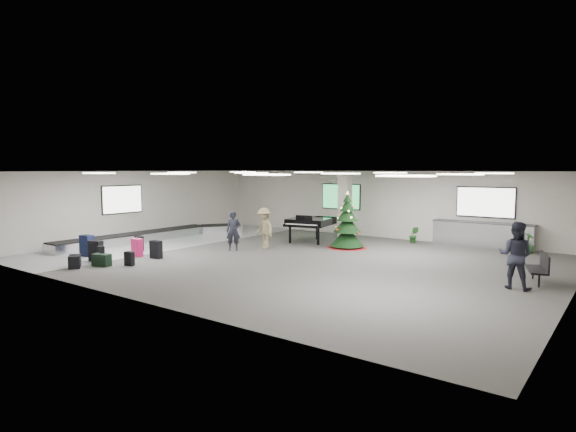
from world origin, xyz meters
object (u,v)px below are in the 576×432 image
Objects in this scene: baggage_carousel at (155,235)px; potted_plant_left at (414,235)px; service_counter at (482,235)px; grand_piano at (310,222)px; traveler_b at (264,228)px; potted_plant_right at (528,243)px; pink_suitcase at (137,248)px; christmas_tree at (347,228)px; traveler_bench at (516,255)px; traveler_a at (233,231)px; bench at (540,266)px.

baggage_carousel is 12.89× the size of potted_plant_left.
baggage_carousel is 14.50m from service_counter.
baggage_carousel is 7.25m from grand_piano.
grand_piano is 1.48× the size of traveler_b.
potted_plant_right is (8.55, 2.56, -0.51)m from grand_piano.
pink_suitcase is (-9.94, -9.85, -0.20)m from service_counter.
potted_plant_left is (1.77, 2.86, -0.45)m from christmas_tree.
grand_piano reaches higher than potted_plant_right.
baggage_carousel is 16.00m from potted_plant_right.
traveler_bench is at bearing -68.86° from service_counter.
traveler_b is at bearing -4.70° from traveler_bench.
traveler_b is 10.47m from potted_plant_right.
christmas_tree reaches higher than traveler_bench.
service_counter is at bearing 11.04° from potted_plant_left.
pink_suitcase is at bearing -141.09° from potted_plant_right.
traveler_b is at bearing -131.85° from potted_plant_left.
service_counter is at bearing -0.10° from traveler_a.
traveler_a reaches higher than pink_suitcase.
service_counter is 2.54× the size of traveler_a.
potted_plant_left is at bearing -168.96° from service_counter.
potted_plant_left reaches higher than pink_suitcase.
traveler_bench is 6.42m from potted_plant_right.
traveler_a reaches higher than potted_plant_right.
traveler_a is at bearing -130.05° from potted_plant_left.
baggage_carousel is 5.73× the size of traveler_b.
grand_piano is 4.64m from potted_plant_left.
service_counter is 7.20m from traveler_bench.
christmas_tree is at bearing 53.10° from pink_suitcase.
baggage_carousel is at bearing 2.10° from traveler_bench.
potted_plant_right is at bearing 25.57° from christmas_tree.
pink_suitcase is 13.66m from bench.
potted_plant_left reaches higher than baggage_carousel.
christmas_tree reaches higher than potted_plant_right.
baggage_carousel is 11.83m from potted_plant_left.
potted_plant_right is (-0.76, 6.35, -0.53)m from traveler_bench.
traveler_bench reaches higher than traveler_a.
christmas_tree is 3.19× the size of potted_plant_left.
traveler_a is (2.00, 3.16, 0.45)m from pink_suitcase.
traveler_a is (-1.21, -3.78, -0.11)m from grand_piano.
baggage_carousel is 3.86× the size of grand_piano.
traveler_bench is at bearing -49.01° from potted_plant_left.
traveler_a is at bearing -119.30° from grand_piano.
traveler_bench reaches higher than traveler_b.
grand_piano is at bearing 167.32° from christmas_tree.
grand_piano is 2.69m from traveler_b.
potted_plant_left is (5.17, 6.15, -0.42)m from traveler_a.
potted_plant_right reaches higher than pink_suitcase.
potted_plant_right is (9.08, 5.19, -0.45)m from traveler_b.
christmas_tree is 3.40m from potted_plant_left.
traveler_b is 2.25× the size of potted_plant_left.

